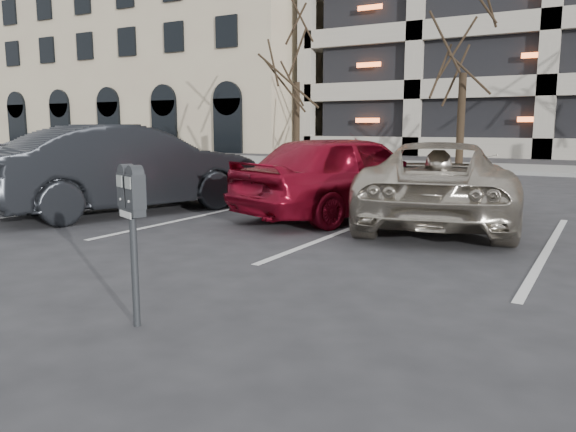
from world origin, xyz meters
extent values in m
plane|color=#28282B|center=(0.00, 0.00, 0.00)|extent=(140.00, 140.00, 0.00)
cube|color=gray|center=(0.00, 16.00, 0.06)|extent=(80.00, 4.00, 0.12)
cube|color=silver|center=(-9.80, 2.30, 0.01)|extent=(0.10, 5.20, 0.00)
cube|color=silver|center=(-7.00, 2.30, 0.01)|extent=(0.10, 5.20, 0.00)
cube|color=silver|center=(-4.20, 2.30, 0.01)|extent=(0.10, 5.20, 0.00)
cube|color=silver|center=(-1.40, 2.30, 0.01)|extent=(0.10, 5.20, 0.00)
cube|color=silver|center=(1.40, 2.30, 0.01)|extent=(0.10, 5.20, 0.00)
cube|color=tan|center=(-28.00, 30.00, 7.50)|extent=(26.00, 16.00, 15.00)
cylinder|color=black|center=(-10.00, 16.00, 1.72)|extent=(0.28, 0.28, 3.44)
cylinder|color=black|center=(-3.00, 16.00, 1.75)|extent=(0.28, 0.28, 3.50)
cylinder|color=black|center=(-1.13, -2.40, 0.45)|extent=(0.06, 0.06, 0.90)
cube|color=black|center=(-1.13, -2.40, 0.92)|extent=(0.32, 0.21, 0.06)
cube|color=silver|center=(-1.15, -2.45, 0.90)|extent=(0.21, 0.09, 0.05)
cube|color=gray|center=(-1.23, -2.42, 1.15)|extent=(0.10, 0.05, 0.09)
cube|color=gray|center=(-1.07, -2.49, 1.15)|extent=(0.10, 0.05, 0.09)
imported|color=#B3A998|center=(-0.39, 3.61, 0.66)|extent=(3.22, 5.13, 1.32)
cube|color=#E36404|center=(-0.74, 2.78, 1.33)|extent=(0.10, 0.20, 0.01)
imported|color=maroon|center=(-1.95, 3.45, 0.73)|extent=(3.10, 4.61, 1.46)
imported|color=black|center=(-5.62, 1.89, 0.80)|extent=(3.23, 5.14, 1.60)
imported|color=#A2A5AA|center=(-9.02, 2.95, 0.65)|extent=(3.44, 4.83, 1.30)
camera|label=1|loc=(2.05, -5.48, 1.57)|focal=35.00mm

